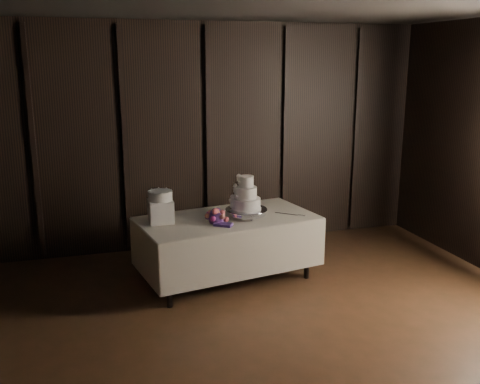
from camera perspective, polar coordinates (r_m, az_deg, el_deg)
name	(u,v)px	position (r m, az deg, el deg)	size (l,w,h in m)	color
room	(316,202)	(3.95, 8.08, -1.01)	(6.08, 7.08, 3.08)	black
display_table	(228,246)	(6.21, -1.34, -5.78)	(2.14, 1.38, 0.76)	beige
cake_stand	(246,213)	(6.12, 0.68, -2.23)	(0.48, 0.48, 0.09)	silver
wedding_cake	(244,197)	(6.05, 0.47, -0.49)	(0.37, 0.32, 0.39)	white
bouquet	(216,217)	(5.88, -2.56, -2.70)	(0.31, 0.41, 0.20)	#D95458
box_pedestal	(161,211)	(5.96, -8.45, -2.05)	(0.26, 0.26, 0.25)	white
small_cake	(160,196)	(5.91, -8.51, -0.39)	(0.27, 0.27, 0.11)	white
cake_knife	(286,214)	(6.24, 4.95, -2.35)	(0.37, 0.02, 0.01)	silver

